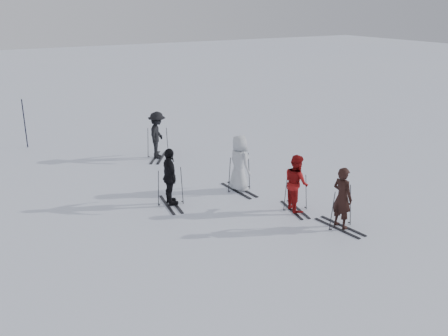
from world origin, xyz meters
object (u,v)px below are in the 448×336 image
skier_near_dark (342,199)px  piste_marker (25,124)px  skier_grey (239,164)px  skier_uphill_left (170,178)px  skier_red (296,183)px  skier_uphill_far (157,136)px

skier_near_dark → piste_marker: 14.68m
skier_near_dark → skier_grey: (-0.99, 3.97, 0.07)m
skier_uphill_left → skier_near_dark: bearing=-130.0°
skier_grey → skier_uphill_left: size_ratio=1.05×
skier_near_dark → skier_grey: 4.09m
skier_grey → skier_red: bearing=-167.5°
skier_near_dark → skier_red: 1.70m
skier_uphill_far → piste_marker: bearing=79.4°
skier_red → skier_grey: size_ratio=0.92×
piste_marker → skier_uphill_left: bearing=-72.7°
skier_red → piste_marker: size_ratio=0.82×
skier_grey → piste_marker: size_ratio=0.89×
skier_red → skier_uphill_left: skier_uphill_left is taller
skier_uphill_left → skier_uphill_far: 5.10m
skier_grey → piste_marker: bearing=27.5°
skier_near_dark → piste_marker: size_ratio=0.83×
skier_grey → skier_uphill_far: (-0.98, 4.86, -0.01)m
skier_near_dark → skier_uphill_left: skier_uphill_left is taller
skier_red → skier_uphill_far: (-1.62, 7.17, 0.07)m
skier_red → skier_grey: bearing=27.7°
skier_red → skier_uphill_left: 3.96m
skier_grey → piste_marker: piste_marker is taller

